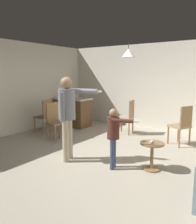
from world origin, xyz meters
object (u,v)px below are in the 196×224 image
at_px(dining_chair_spare, 55,120).
at_px(spare_remote_on_table, 151,142).
at_px(side_table_by_couch, 152,153).
at_px(person_child, 114,132).
at_px(dining_chair_centre_back, 128,115).
at_px(person_adult, 68,110).
at_px(dining_chair_by_counter, 45,115).
at_px(kitchen_counter, 72,112).
at_px(dining_chair_near_wall, 182,124).

distance_m(dining_chair_spare, spare_remote_on_table, 2.88).
height_order(side_table_by_couch, person_child, person_child).
bearing_deg(person_child, spare_remote_on_table, 100.60).
bearing_deg(side_table_by_couch, person_child, -151.33).
bearing_deg(side_table_by_couch, dining_chair_centre_back, 127.11).
height_order(person_adult, person_child, person_adult).
relative_size(person_adult, spare_remote_on_table, 13.07).
xyz_separation_m(person_adult, dining_chair_by_counter, (-2.08, 1.29, -0.51)).
distance_m(side_table_by_couch, dining_chair_spare, 2.89).
xyz_separation_m(dining_chair_centre_back, spare_remote_on_table, (1.58, -2.12, -0.01)).
distance_m(dining_chair_by_counter, spare_remote_on_table, 3.75).
bearing_deg(kitchen_counter, side_table_by_couch, -28.59).
xyz_separation_m(kitchen_counter, person_adult, (2.03, -2.48, 0.58)).
distance_m(kitchen_counter, dining_chair_by_counter, 1.19).
relative_size(kitchen_counter, dining_chair_near_wall, 1.26).
bearing_deg(kitchen_counter, dining_chair_near_wall, -2.47).
distance_m(side_table_by_couch, person_adult, 1.82).
height_order(kitchen_counter, side_table_by_couch, kitchen_counter).
bearing_deg(dining_chair_by_counter, dining_chair_near_wall, -76.92).
bearing_deg(dining_chair_by_counter, kitchen_counter, -4.84).
distance_m(person_adult, dining_chair_spare, 1.64).
xyz_separation_m(kitchen_counter, dining_chair_by_counter, (-0.05, -1.19, 0.07)).
xyz_separation_m(dining_chair_spare, spare_remote_on_table, (2.85, -0.43, -0.01)).
distance_m(dining_chair_near_wall, dining_chair_spare, 3.22).
xyz_separation_m(kitchen_counter, spare_remote_on_table, (3.61, -2.00, 0.06)).
distance_m(kitchen_counter, side_table_by_couch, 4.12).
height_order(dining_chair_by_counter, dining_chair_near_wall, same).
bearing_deg(person_child, side_table_by_couch, 101.92).
xyz_separation_m(dining_chair_by_counter, dining_chair_centre_back, (2.08, 1.31, 0.00)).
bearing_deg(spare_remote_on_table, side_table_by_couch, 64.72).
height_order(kitchen_counter, person_child, person_child).
bearing_deg(dining_chair_centre_back, spare_remote_on_table, -151.94).
bearing_deg(dining_chair_by_counter, side_table_by_couch, -104.50).
bearing_deg(dining_chair_near_wall, spare_remote_on_table, -155.30).
bearing_deg(spare_remote_on_table, person_child, -152.64).
bearing_deg(dining_chair_near_wall, person_adult, 171.17).
distance_m(kitchen_counter, spare_remote_on_table, 4.12).
bearing_deg(dining_chair_spare, dining_chair_by_counter, -101.34).
xyz_separation_m(dining_chair_centre_back, dining_chair_spare, (-1.27, -1.69, 0.00)).
bearing_deg(dining_chair_centre_back, kitchen_counter, 85.04).
bearing_deg(side_table_by_couch, kitchen_counter, 151.41).
height_order(dining_chair_near_wall, dining_chair_spare, same).
bearing_deg(person_adult, kitchen_counter, -155.78).
distance_m(dining_chair_centre_back, spare_remote_on_table, 2.64).
bearing_deg(spare_remote_on_table, dining_chair_by_counter, 167.52).
xyz_separation_m(kitchen_counter, side_table_by_couch, (3.62, -1.97, -0.15)).
distance_m(side_table_by_couch, dining_chair_near_wall, 1.83).
bearing_deg(person_adult, person_child, 84.74).
relative_size(kitchen_counter, person_adult, 0.74).
distance_m(person_child, dining_chair_spare, 2.37).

